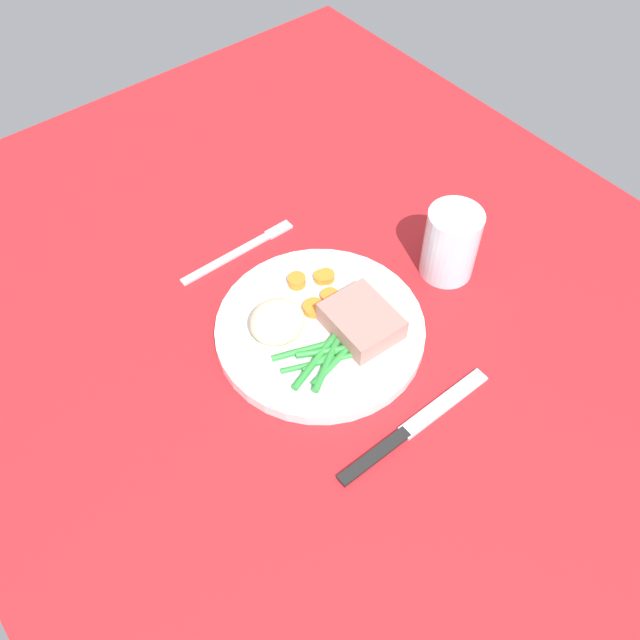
{
  "coord_description": "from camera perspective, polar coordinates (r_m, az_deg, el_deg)",
  "views": [
    {
      "loc": [
        34.54,
        -32.61,
        65.16
      ],
      "look_at": [
        -1.98,
        -3.37,
        4.6
      ],
      "focal_mm": 37.95,
      "sensor_mm": 36.0,
      "label": 1
    }
  ],
  "objects": [
    {
      "name": "water_glass",
      "position": [
        0.84,
        10.88,
        6.05
      ],
      "size": [
        6.63,
        6.63,
        9.34
      ],
      "color": "silver",
      "rests_on": "dining_table"
    },
    {
      "name": "green_beans",
      "position": [
        0.74,
        0.27,
        -3.28
      ],
      "size": [
        6.74,
        9.58,
        0.86
      ],
      "color": "#2D8C38",
      "rests_on": "dinner_plate"
    },
    {
      "name": "dining_table",
      "position": [
        0.8,
        2.78,
        -1.26
      ],
      "size": [
        120.0,
        90.0,
        2.0
      ],
      "color": "red",
      "rests_on": "ground"
    },
    {
      "name": "fork",
      "position": [
        0.87,
        -6.98,
        5.68
      ],
      "size": [
        1.44,
        16.6,
        0.4
      ],
      "rotation": [
        0.0,
        0.0,
        -0.06
      ],
      "color": "silver",
      "rests_on": "dining_table"
    },
    {
      "name": "carrot_slices",
      "position": [
        0.8,
        -0.36,
        2.62
      ],
      "size": [
        6.77,
        6.5,
        1.24
      ],
      "color": "orange",
      "rests_on": "dinner_plate"
    },
    {
      "name": "knife",
      "position": [
        0.72,
        7.73,
        -9.01
      ],
      "size": [
        1.7,
        20.5,
        0.64
      ],
      "rotation": [
        0.0,
        0.0,
        0.02
      ],
      "color": "black",
      "rests_on": "dining_table"
    },
    {
      "name": "dinner_plate",
      "position": [
        0.78,
        0.0,
        -0.81
      ],
      "size": [
        24.16,
        24.16,
        1.6
      ],
      "primitive_type": "cylinder",
      "color": "white",
      "rests_on": "dining_table"
    },
    {
      "name": "meat_portion",
      "position": [
        0.76,
        3.76,
        0.08
      ],
      "size": [
        8.5,
        7.06,
        2.78
      ],
      "primitive_type": "cube",
      "rotation": [
        0.0,
        0.0,
        -0.04
      ],
      "color": "#B2756B",
      "rests_on": "dinner_plate"
    },
    {
      "name": "mashed_potatoes",
      "position": [
        0.75,
        -3.62,
        -0.14
      ],
      "size": [
        6.01,
        6.33,
        4.03
      ],
      "primitive_type": "ellipsoid",
      "color": "beige",
      "rests_on": "dinner_plate"
    }
  ]
}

